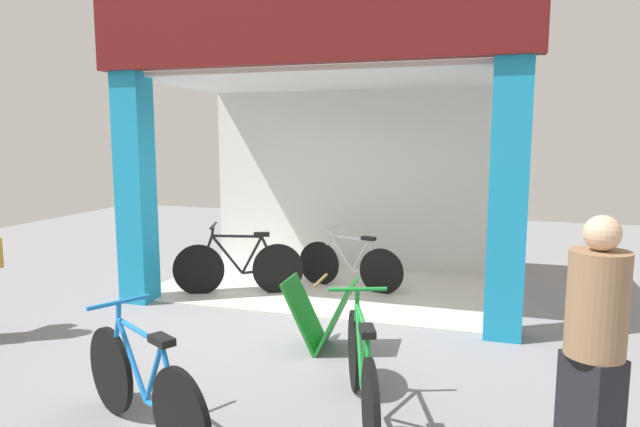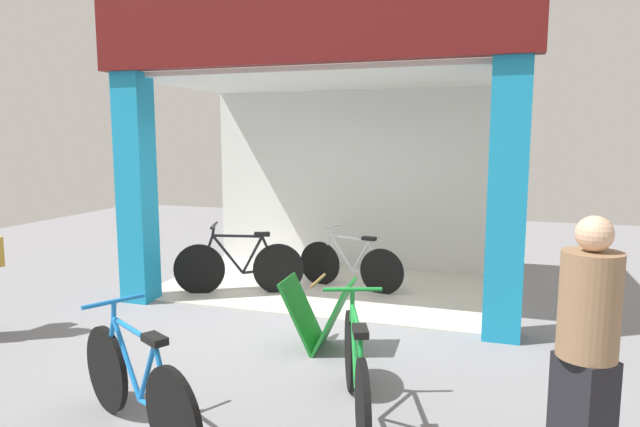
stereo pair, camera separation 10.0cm
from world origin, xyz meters
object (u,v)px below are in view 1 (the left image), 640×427
(bicycle_inside_1, at_px, (350,265))
(bicycle_parked_1, at_px, (143,387))
(pedestrian_1, at_px, (594,353))
(bicycle_inside_0, at_px, (239,267))
(bicycle_parked_0, at_px, (361,371))
(sandwich_board_sign, at_px, (320,314))

(bicycle_inside_1, distance_m, bicycle_parked_1, 4.20)
(bicycle_parked_1, bearing_deg, pedestrian_1, 5.44)
(bicycle_parked_1, bearing_deg, bicycle_inside_0, 104.72)
(bicycle_inside_0, bearing_deg, bicycle_parked_0, -50.07)
(pedestrian_1, bearing_deg, sandwich_board_sign, 142.55)
(bicycle_parked_1, distance_m, pedestrian_1, 2.96)
(bicycle_inside_1, bearing_deg, bicycle_inside_0, -153.68)
(bicycle_parked_0, relative_size, pedestrian_1, 0.96)
(bicycle_inside_1, xyz_separation_m, pedestrian_1, (2.46, -3.90, 0.51))
(bicycle_parked_1, bearing_deg, sandwich_board_sign, 70.19)
(sandwich_board_sign, distance_m, pedestrian_1, 2.82)
(bicycle_parked_0, bearing_deg, bicycle_parked_1, -153.23)
(bicycle_inside_0, distance_m, bicycle_inside_1, 1.53)
(bicycle_inside_1, distance_m, bicycle_parked_0, 3.60)
(bicycle_inside_1, bearing_deg, bicycle_parked_1, -96.12)
(sandwich_board_sign, bearing_deg, bicycle_parked_1, -109.81)
(bicycle_parked_1, height_order, pedestrian_1, pedestrian_1)
(bicycle_parked_0, bearing_deg, bicycle_inside_1, 105.58)
(pedestrian_1, bearing_deg, bicycle_parked_1, -174.56)
(bicycle_inside_0, height_order, bicycle_parked_1, bicycle_inside_0)
(bicycle_inside_0, xyz_separation_m, bicycle_inside_1, (1.37, 0.68, -0.03))
(bicycle_inside_1, xyz_separation_m, bicycle_parked_0, (0.97, -3.46, 0.02))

